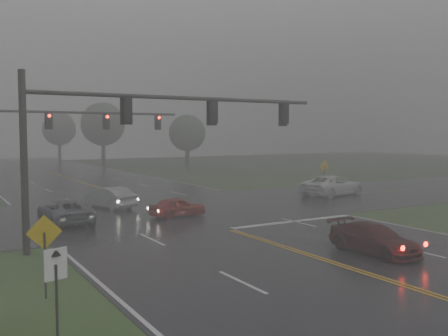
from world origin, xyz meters
TOP-DOWN VIEW (x-y plane):
  - main_road at (0.00, 20.00)m, footprint 18.00×160.00m
  - cross_street at (0.00, 22.00)m, footprint 120.00×14.00m
  - stop_bar at (4.50, 14.40)m, footprint 8.50×0.50m
  - sedan_maroon at (2.57, 6.60)m, footprint 1.77×4.32m
  - sedan_red at (-0.60, 19.38)m, footprint 3.65×1.72m
  - sedan_silver at (-3.08, 24.96)m, footprint 2.76×4.65m
  - car_grey at (-7.08, 20.60)m, footprint 2.46×5.00m
  - pickup_white at (14.94, 22.34)m, footprint 6.31×3.74m
  - signal_gantry_near at (-5.41, 14.02)m, footprint 15.33×0.34m
  - signal_gantry_far at (-5.52, 30.80)m, footprint 14.91×0.39m
  - sign_diamond_west at (-10.63, 7.76)m, footprint 1.09×0.09m
  - sign_arrow_white at (-11.19, 3.53)m, footprint 0.55×0.17m
  - sign_diamond_east at (15.47, 24.01)m, footprint 1.19×0.21m
  - tree_ne_a at (9.85, 68.33)m, footprint 6.76×6.76m
  - tree_e_near at (18.88, 57.15)m, footprint 5.34×5.34m
  - tree_n_far at (7.42, 87.43)m, footprint 6.09×6.09m

SIDE VIEW (x-z plane):
  - main_road at x=0.00m, z-range -0.01..0.01m
  - cross_street at x=0.00m, z-range -0.01..0.01m
  - stop_bar at x=4.50m, z-range 0.00..0.00m
  - sedan_maroon at x=2.57m, z-range -0.63..0.63m
  - sedan_red at x=-0.60m, z-range -0.60..0.60m
  - sedan_silver at x=-3.08m, z-range -0.72..0.72m
  - car_grey at x=-7.08m, z-range -0.68..0.68m
  - pickup_white at x=14.94m, z-range -0.82..0.82m
  - sign_arrow_white at x=-11.19m, z-range 0.50..2.99m
  - sign_diamond_west at x=-10.63m, z-range 0.46..3.08m
  - sign_diamond_east at x=15.47m, z-range 0.50..3.37m
  - tree_e_near at x=18.88m, z-range 1.22..9.06m
  - signal_gantry_far at x=-5.52m, z-range 1.58..9.21m
  - signal_gantry_near at x=-5.41m, z-range 1.61..9.39m
  - tree_n_far at x=7.42m, z-range 1.41..10.35m
  - tree_ne_a at x=9.85m, z-range 1.56..11.49m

